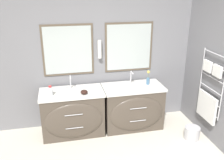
# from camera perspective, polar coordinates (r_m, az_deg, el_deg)

# --- Properties ---
(wall_back) EXTENTS (5.08, 0.15, 2.60)m
(wall_back) POSITION_cam_1_polar(r_m,az_deg,el_deg) (4.45, -3.61, 5.81)
(wall_back) COLOR slate
(wall_back) RESTS_ON ground_plane
(wall_right) EXTENTS (0.13, 3.98, 2.60)m
(wall_right) POSITION_cam_1_polar(r_m,az_deg,el_deg) (4.12, 24.20, 2.58)
(wall_right) COLOR slate
(wall_right) RESTS_ON ground_plane
(vanity_left) EXTENTS (1.06, 0.63, 0.79)m
(vanity_left) POSITION_cam_1_polar(r_m,az_deg,el_deg) (4.36, -8.95, -7.41)
(vanity_left) COLOR #4C4238
(vanity_left) RESTS_ON ground_plane
(vanity_right) EXTENTS (1.06, 0.63, 0.79)m
(vanity_right) POSITION_cam_1_polar(r_m,az_deg,el_deg) (4.53, 4.82, -6.10)
(vanity_right) COLOR #4C4238
(vanity_right) RESTS_ON ground_plane
(faucet_left) EXTENTS (0.17, 0.14, 0.23)m
(faucet_left) POSITION_cam_1_polar(r_m,az_deg,el_deg) (4.31, -9.47, -0.46)
(faucet_left) COLOR silver
(faucet_left) RESTS_ON vanity_left
(faucet_right) EXTENTS (0.17, 0.14, 0.23)m
(faucet_right) POSITION_cam_1_polar(r_m,az_deg,el_deg) (4.48, 4.38, 0.60)
(faucet_right) COLOR silver
(faucet_right) RESTS_ON vanity_right
(toiletry_bottle) EXTENTS (0.08, 0.08, 0.17)m
(toiletry_bottle) POSITION_cam_1_polar(r_m,az_deg,el_deg) (4.12, -13.91, -2.46)
(toiletry_bottle) COLOR silver
(toiletry_bottle) RESTS_ON vanity_left
(amenity_bowl) EXTENTS (0.12, 0.12, 0.07)m
(amenity_bowl) POSITION_cam_1_polar(r_m,az_deg,el_deg) (4.09, -6.39, -2.75)
(amenity_bowl) COLOR black
(amenity_bowl) RESTS_ON vanity_left
(flower_vase) EXTENTS (0.06, 0.06, 0.26)m
(flower_vase) POSITION_cam_1_polar(r_m,az_deg,el_deg) (4.49, 8.25, 0.28)
(flower_vase) COLOR teal
(flower_vase) RESTS_ON vanity_right
(soap_dish) EXTENTS (0.08, 0.06, 0.04)m
(soap_dish) POSITION_cam_1_polar(r_m,az_deg,el_deg) (4.19, 2.46, -2.28)
(soap_dish) COLOR white
(soap_dish) RESTS_ON vanity_right
(waste_bin) EXTENTS (0.26, 0.26, 0.22)m
(waste_bin) POSITION_cam_1_polar(r_m,az_deg,el_deg) (4.53, 17.81, -11.38)
(waste_bin) COLOR #B7B7BC
(waste_bin) RESTS_ON ground_plane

